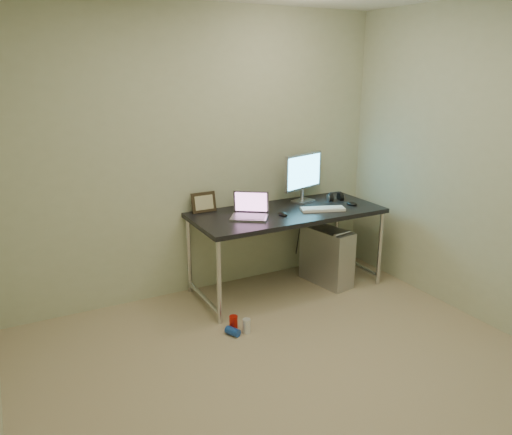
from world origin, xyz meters
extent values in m
plane|color=tan|center=(0.00, 0.00, 0.00)|extent=(3.50, 3.50, 0.00)
cube|color=beige|center=(0.00, 1.75, 1.25)|extent=(3.50, 0.02, 2.50)
cube|color=beige|center=(1.75, 0.00, 1.25)|extent=(0.02, 3.50, 2.50)
cube|color=black|center=(0.67, 1.37, 0.73)|extent=(1.72, 0.75, 0.04)
cylinder|color=silver|center=(-0.15, 1.04, 0.35)|extent=(0.04, 0.04, 0.71)
cylinder|color=silver|center=(-0.15, 1.71, 0.35)|extent=(0.04, 0.04, 0.71)
cylinder|color=silver|center=(1.49, 1.04, 0.35)|extent=(0.04, 0.04, 0.71)
cylinder|color=silver|center=(1.49, 1.71, 0.35)|extent=(0.04, 0.04, 0.71)
cylinder|color=silver|center=(-0.15, 1.37, 0.08)|extent=(0.04, 0.67, 0.04)
cylinder|color=silver|center=(1.49, 1.37, 0.08)|extent=(0.04, 0.67, 0.04)
cube|color=silver|center=(1.07, 1.29, 0.27)|extent=(0.31, 0.55, 0.54)
cylinder|color=#B2B1B8|center=(1.07, 1.08, 0.56)|extent=(0.19, 0.06, 0.03)
cylinder|color=#B2B1B8|center=(1.07, 1.51, 0.56)|extent=(0.19, 0.06, 0.03)
cylinder|color=black|center=(1.02, 1.70, 0.40)|extent=(0.01, 0.16, 0.69)
cylinder|color=black|center=(1.11, 1.68, 0.38)|extent=(0.02, 0.11, 0.71)
cylinder|color=red|center=(-0.10, 0.88, 0.06)|extent=(0.07, 0.07, 0.12)
cylinder|color=silver|center=(-0.03, 0.80, 0.06)|extent=(0.07, 0.07, 0.12)
cylinder|color=#1B46AD|center=(-0.14, 0.81, 0.03)|extent=(0.11, 0.13, 0.06)
cube|color=#B2B1B8|center=(0.27, 1.32, 0.76)|extent=(0.38, 0.35, 0.02)
cube|color=slate|center=(0.27, 1.32, 0.77)|extent=(0.33, 0.30, 0.00)
cube|color=gray|center=(0.33, 1.42, 0.86)|extent=(0.28, 0.21, 0.20)
cube|color=#7A496F|center=(0.33, 1.41, 0.86)|extent=(0.24, 0.19, 0.17)
cube|color=#B2B1B8|center=(0.98, 1.58, 0.76)|extent=(0.23, 0.20, 0.01)
cylinder|color=#B2B1B8|center=(0.98, 1.60, 0.82)|extent=(0.03, 0.03, 0.11)
cube|color=#B2B1B8|center=(0.98, 1.59, 1.04)|extent=(0.48, 0.18, 0.34)
cube|color=#4DC7F5|center=(0.98, 1.57, 1.04)|extent=(0.43, 0.14, 0.30)
cube|color=white|center=(0.96, 1.23, 0.76)|extent=(0.41, 0.25, 0.02)
ellipsoid|color=black|center=(1.31, 1.26, 0.77)|extent=(0.09, 0.13, 0.04)
ellipsoid|color=black|center=(0.56, 1.26, 0.77)|extent=(0.07, 0.11, 0.04)
cylinder|color=black|center=(1.22, 1.47, 0.78)|extent=(0.05, 0.10, 0.09)
cylinder|color=black|center=(1.33, 1.47, 0.78)|extent=(0.05, 0.10, 0.09)
cube|color=black|center=(1.28, 1.47, 0.83)|extent=(0.12, 0.04, 0.01)
cube|color=black|center=(0.00, 1.68, 0.84)|extent=(0.22, 0.07, 0.18)
cylinder|color=silver|center=(0.30, 1.66, 0.80)|extent=(0.01, 0.01, 0.10)
cylinder|color=white|center=(0.30, 1.66, 0.86)|extent=(0.05, 0.04, 0.04)
camera|label=1|loc=(-1.58, -2.30, 1.98)|focal=35.00mm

